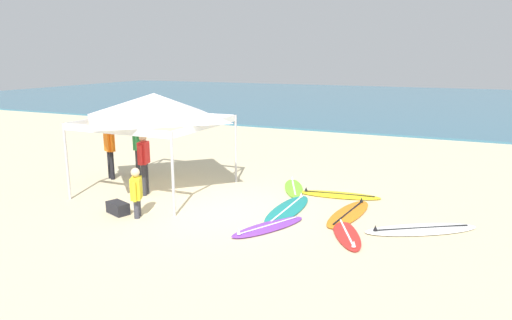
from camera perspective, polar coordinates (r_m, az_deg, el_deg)
name	(u,v)px	position (r m, az deg, el deg)	size (l,w,h in m)	color
ground_plane	(218,208)	(11.54, -4.74, -6.05)	(80.00, 80.00, 0.00)	beige
sea	(391,101)	(40.71, 16.53, 7.13)	(80.00, 36.00, 0.10)	#386B84
canopy_tent	(154,106)	(12.87, -12.59, 6.57)	(3.43, 3.43, 2.75)	#B7B7BC
surfboard_orange	(349,213)	(11.26, 11.50, -6.56)	(0.91, 2.33, 0.19)	orange
surfboard_teal	(288,209)	(11.37, 3.98, -6.14)	(0.70, 2.45, 0.19)	#19847F
surfboard_red	(346,234)	(10.02, 11.23, -9.02)	(1.20, 1.90, 0.19)	red
surfboard_white	(421,229)	(10.70, 19.89, -8.14)	(2.55, 1.97, 0.19)	white
surfboard_yellow	(339,195)	(12.67, 10.30, -4.31)	(2.28, 0.88, 0.19)	yellow
surfboard_lime	(294,188)	(13.17, 4.73, -3.49)	(1.19, 1.93, 0.19)	#7AD12D
surfboard_purple	(268,227)	(10.22, 1.52, -8.34)	(1.39, 2.03, 0.19)	purple
person_green	(137,146)	(14.76, -14.66, 1.72)	(0.39, 0.47, 1.71)	#2D2D33
person_red	(144,160)	(12.74, -13.82, 0.05)	(0.31, 0.53, 1.71)	#2D2D33
person_orange	(110,148)	(14.71, -17.82, 1.48)	(0.50, 0.36, 1.71)	black
person_yellow	(136,190)	(11.07, -14.73, -3.70)	(0.36, 0.50, 1.20)	#383842
gear_bag_near_tent	(118,208)	(11.60, -16.87, -5.75)	(0.60, 0.32, 0.28)	#232328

